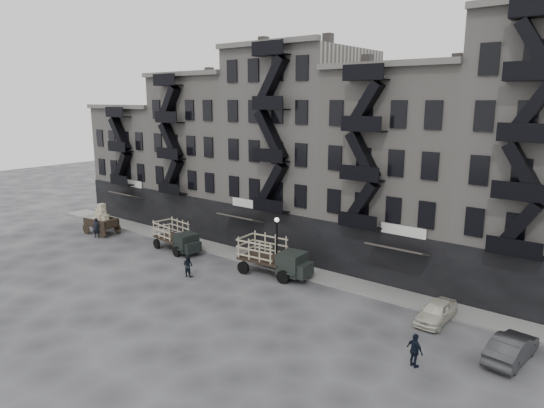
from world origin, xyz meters
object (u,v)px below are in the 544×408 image
Objects in this scene: wagon at (100,217)px; policeman at (415,351)px; car_east at (436,312)px; stake_truck_east at (273,254)px; horse at (96,224)px; stake_truck_west at (176,235)px; car_far at (511,348)px; pedestrian_west at (96,228)px; pedestrian_mid at (188,266)px.

policeman is (33.76, -4.22, -0.80)m from wagon.
policeman is (0.96, -5.59, 0.24)m from car_east.
stake_truck_east reaches higher than car_east.
horse is 11.46m from stake_truck_west.
stake_truck_east is (21.70, 1.25, 0.88)m from horse.
stake_truck_west is at bearing -177.41° from car_east.
car_far is (4.55, -1.97, 0.05)m from car_east.
pedestrian_west is 1.08× the size of policeman.
car_far is at bearing 176.17° from pedestrian_mid.
horse is 0.48× the size of wagon.
pedestrian_mid is (16.95, -2.94, 0.11)m from horse.
horse reaches higher than car_east.
stake_truck_east reaches higher than pedestrian_west.
horse is 0.47× the size of car_east.
policeman is (13.43, -5.73, -0.75)m from stake_truck_east.
stake_truck_west is at bearing -42.72° from pedestrian_mid.
stake_truck_west is (11.41, 0.72, 0.70)m from horse.
policeman is at bearing -27.88° from stake_truck_east.
stake_truck_east is (10.29, 0.52, 0.18)m from stake_truck_west.
policeman is at bearing -83.21° from horse.
policeman is (35.13, -4.49, 0.14)m from horse.
wagon reaches higher than pedestrian_mid.
car_far is 2.47× the size of pedestrian_mid.
horse is 38.73m from car_far.
car_east is 5.67m from policeman.
wagon reaches higher than pedestrian_west.
pedestrian_west is at bearing -177.29° from stake_truck_east.
pedestrian_west is at bearing -55.07° from wagon.
pedestrian_mid is at bearing -43.01° from pedestrian_west.
stake_truck_west is 0.90× the size of stake_truck_east.
pedestrian_west reaches higher than pedestrian_mid.
horse is 2.59m from pedestrian_west.
car_east is (12.47, -0.15, -0.99)m from stake_truck_east.
car_east is at bearing -17.33° from car_far.
stake_truck_east reaches higher than pedestrian_mid.
horse is 34.19m from car_east.
stake_truck_west is 22.78m from car_east.
stake_truck_east is at bearing 10.77° from stake_truck_west.
horse is at bearing 4.79° from car_far.
car_east is (34.18, 1.10, -0.10)m from horse.
pedestrian_mid is (-21.78, -2.07, 0.16)m from car_far.
car_far is 5.10m from policeman.
policeman is (32.91, -3.18, -0.07)m from pedestrian_west.
pedestrian_mid is at bearing 19.03° from policeman.
stake_truck_west is at bearing 178.15° from stake_truck_east.
stake_truck_east is 12.51m from car_east.
pedestrian_mid is at bearing 11.50° from car_far.
car_east is at bearing -5.44° from stake_truck_east.
policeman is at bearing -11.56° from wagon.
wagon is at bearing -86.94° from horse.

